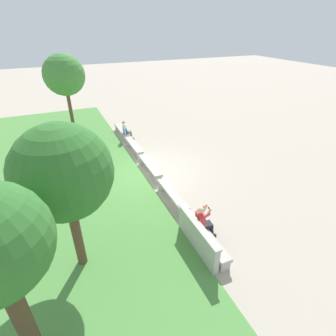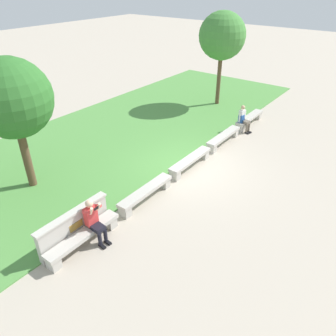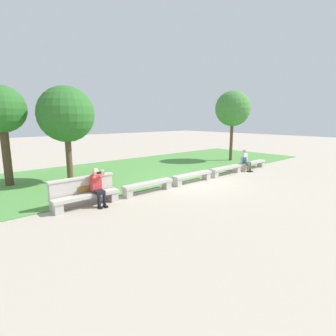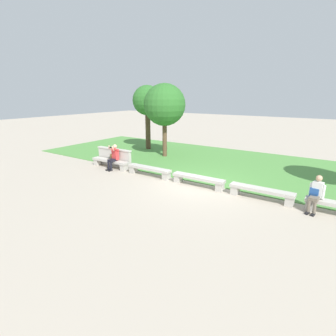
{
  "view_description": "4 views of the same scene",
  "coord_description": "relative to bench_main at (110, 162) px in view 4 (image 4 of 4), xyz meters",
  "views": [
    {
      "loc": [
        -10.68,
        3.72,
        6.53
      ],
      "look_at": [
        -1.58,
        -0.27,
        0.98
      ],
      "focal_mm": 28.0,
      "sensor_mm": 36.0,
      "label": 1
    },
    {
      "loc": [
        -9.33,
        -5.95,
        6.58
      ],
      "look_at": [
        -1.51,
        -0.06,
        0.74
      ],
      "focal_mm": 35.0,
      "sensor_mm": 36.0,
      "label": 2
    },
    {
      "loc": [
        -8.99,
        -8.41,
        3.03
      ],
      "look_at": [
        -1.91,
        -0.38,
        1.01
      ],
      "focal_mm": 28.0,
      "sensor_mm": 36.0,
      "label": 3
    },
    {
      "loc": [
        4.89,
        -9.61,
        3.84
      ],
      "look_at": [
        -1.08,
        -0.71,
        0.82
      ],
      "focal_mm": 28.0,
      "sensor_mm": 36.0,
      "label": 4
    }
  ],
  "objects": [
    {
      "name": "person_photographer",
      "position": [
        0.38,
        -0.08,
        0.43
      ],
      "size": [
        0.49,
        0.74,
        1.32
      ],
      "color": "black",
      "rests_on": "ground"
    },
    {
      "name": "bench_far",
      "position": [
        7.99,
        0.0,
        0.0
      ],
      "size": [
        2.37,
        0.4,
        0.45
      ],
      "color": "#B7B2A8",
      "rests_on": "ground"
    },
    {
      "name": "backrest_wall_with_plaque",
      "position": [
        0.0,
        0.34,
        0.21
      ],
      "size": [
        2.35,
        0.24,
        1.01
      ],
      "color": "#B7B2A8",
      "rests_on": "ground"
    },
    {
      "name": "grass_strip",
      "position": [
        5.33,
        4.38,
        -0.29
      ],
      "size": [
        25.02,
        8.0,
        0.03
      ],
      "primitive_type": "cube",
      "color": "#518E42",
      "rests_on": "ground"
    },
    {
      "name": "ground_plane",
      "position": [
        5.33,
        0.0,
        -0.31
      ],
      "size": [
        80.0,
        80.0,
        0.0
      ],
      "primitive_type": "plane",
      "color": "#B2A593"
    },
    {
      "name": "bench_mid",
      "position": [
        5.33,
        0.0,
        0.0
      ],
      "size": [
        2.37,
        0.4,
        0.45
      ],
      "color": "#B7B2A8",
      "rests_on": "ground"
    },
    {
      "name": "bench_near",
      "position": [
        2.66,
        0.0,
        0.0
      ],
      "size": [
        2.37,
        0.4,
        0.45
      ],
      "color": "#B7B2A8",
      "rests_on": "ground"
    },
    {
      "name": "tree_left_background",
      "position": [
        -1.4,
        5.12,
        3.05
      ],
      "size": [
        2.05,
        2.05,
        4.47
      ],
      "color": "#4C3826",
      "rests_on": "ground"
    },
    {
      "name": "person_distant",
      "position": [
        9.77,
        -0.07,
        0.36
      ],
      "size": [
        0.47,
        0.71,
        1.26
      ],
      "color": "black",
      "rests_on": "ground"
    },
    {
      "name": "tree_behind_wall",
      "position": [
        0.92,
        3.86,
        2.9
      ],
      "size": [
        2.55,
        2.55,
        4.5
      ],
      "color": "brown",
      "rests_on": "ground"
    },
    {
      "name": "bench_main",
      "position": [
        0.0,
        0.0,
        0.0
      ],
      "size": [
        2.37,
        0.4,
        0.45
      ],
      "color": "#B7B2A8",
      "rests_on": "ground"
    },
    {
      "name": "backpack",
      "position": [
        9.7,
        0.01,
        0.32
      ],
      "size": [
        0.28,
        0.24,
        0.43
      ],
      "color": "#234C8C",
      "rests_on": "bench_end"
    }
  ]
}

